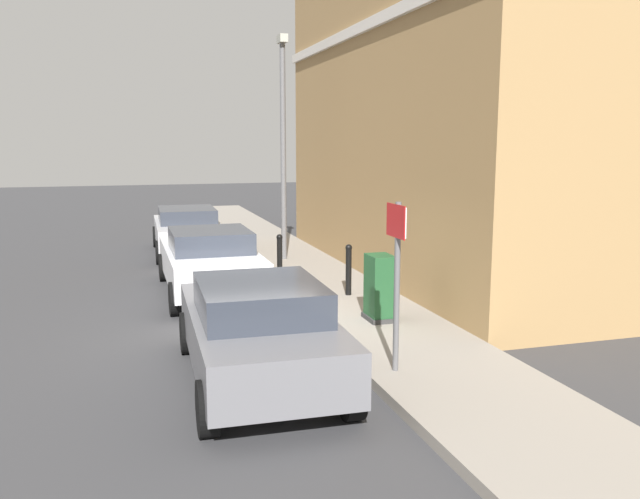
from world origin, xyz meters
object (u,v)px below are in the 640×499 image
(car_white, at_px, (210,260))
(bollard_far_kerb, at_px, (280,256))
(car_silver, at_px, (187,229))
(car_grey, at_px, (258,329))
(bollard_near_cabinet, at_px, (349,268))
(street_sign, at_px, (397,261))
(lamppost, at_px, (283,138))
(utility_cabinet, at_px, (380,290))

(car_white, relative_size, bollard_far_kerb, 4.18)
(car_silver, relative_size, bollard_far_kerb, 3.99)
(car_grey, relative_size, bollard_near_cabinet, 3.98)
(street_sign, relative_size, lamppost, 0.40)
(car_grey, relative_size, bollard_far_kerb, 3.98)
(bollard_far_kerb, bearing_deg, street_sign, -88.52)
(car_grey, distance_m, car_white, 5.45)
(utility_cabinet, relative_size, bollard_far_kerb, 1.11)
(car_white, height_order, bollard_near_cabinet, car_white)
(bollard_far_kerb, relative_size, street_sign, 0.45)
(car_grey, xyz_separation_m, bollard_far_kerb, (1.63, 5.74, -0.04))
(street_sign, bearing_deg, bollard_far_kerb, 91.48)
(bollard_near_cabinet, bearing_deg, utility_cabinet, -92.94)
(bollard_far_kerb, height_order, street_sign, street_sign)
(car_grey, height_order, car_silver, car_grey)
(car_grey, relative_size, lamppost, 0.72)
(car_silver, distance_m, bollard_near_cabinet, 7.30)
(utility_cabinet, distance_m, lamppost, 6.89)
(car_silver, relative_size, lamppost, 0.73)
(car_grey, bearing_deg, bollard_near_cabinet, -32.47)
(car_silver, xyz_separation_m, bollard_far_kerb, (1.56, -5.03, -0.01))
(bollard_near_cabinet, bearing_deg, street_sign, -100.91)
(car_grey, xyz_separation_m, utility_cabinet, (2.54, 1.99, -0.06))
(car_grey, height_order, car_white, car_grey)
(lamppost, bearing_deg, car_grey, -105.74)
(car_grey, bearing_deg, car_silver, 0.95)
(utility_cabinet, height_order, lamppost, lamppost)
(car_silver, distance_m, lamppost, 4.22)
(car_white, xyz_separation_m, car_silver, (0.03, 5.32, -0.02))
(car_white, distance_m, utility_cabinet, 4.27)
(bollard_near_cabinet, bearing_deg, car_grey, -123.78)
(car_grey, bearing_deg, car_white, 0.91)
(utility_cabinet, relative_size, lamppost, 0.20)
(car_white, distance_m, lamppost, 4.52)
(utility_cabinet, bearing_deg, street_sign, -106.99)
(car_white, distance_m, street_sign, 6.23)
(utility_cabinet, distance_m, bollard_near_cabinet, 1.95)
(car_silver, distance_m, utility_cabinet, 9.12)
(utility_cabinet, relative_size, street_sign, 0.50)
(car_white, relative_size, bollard_near_cabinet, 4.18)
(utility_cabinet, bearing_deg, car_grey, -141.86)
(car_white, distance_m, car_silver, 5.32)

